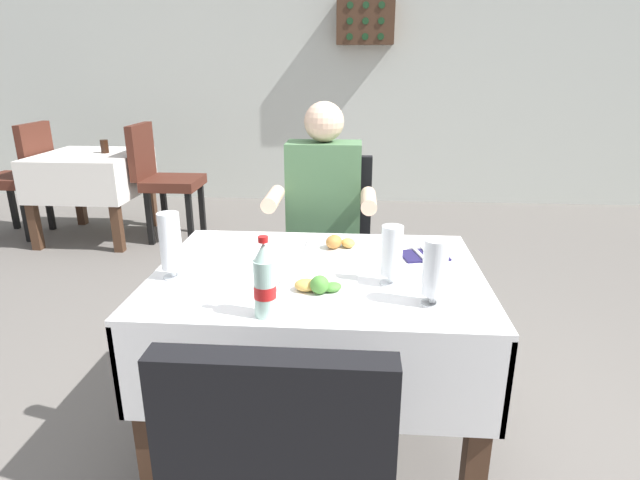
# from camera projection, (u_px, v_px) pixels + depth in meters

# --- Properties ---
(ground_plane) EXTENTS (11.00, 11.00, 0.00)m
(ground_plane) POSITION_uv_depth(u_px,v_px,m) (332.00, 456.00, 1.96)
(ground_plane) COLOR #66605B
(back_wall) EXTENTS (11.00, 0.12, 3.03)m
(back_wall) POSITION_uv_depth(u_px,v_px,m) (353.00, 56.00, 5.28)
(back_wall) COLOR silver
(back_wall) RESTS_ON ground
(main_dining_table) EXTENTS (1.16, 0.86, 0.72)m
(main_dining_table) POSITION_uv_depth(u_px,v_px,m) (318.00, 312.00, 1.89)
(main_dining_table) COLOR white
(main_dining_table) RESTS_ON ground
(chair_far_diner_seat) EXTENTS (0.44, 0.50, 0.97)m
(chair_far_diner_seat) POSITION_uv_depth(u_px,v_px,m) (330.00, 241.00, 2.67)
(chair_far_diner_seat) COLOR black
(chair_far_diner_seat) RESTS_ON ground
(seated_diner_far) EXTENTS (0.50, 0.46, 1.26)m
(seated_diner_far) POSITION_uv_depth(u_px,v_px,m) (323.00, 217.00, 2.51)
(seated_diner_far) COLOR #282D42
(seated_diner_far) RESTS_ON ground
(plate_near_camera) EXTENTS (0.26, 0.26, 0.07)m
(plate_near_camera) POSITION_uv_depth(u_px,v_px,m) (317.00, 288.00, 1.64)
(plate_near_camera) COLOR white
(plate_near_camera) RESTS_ON main_dining_table
(plate_far_diner) EXTENTS (0.25, 0.25, 0.07)m
(plate_far_diner) POSITION_uv_depth(u_px,v_px,m) (338.00, 246.00, 2.03)
(plate_far_diner) COLOR white
(plate_far_diner) RESTS_ON main_dining_table
(beer_glass_left) EXTENTS (0.08, 0.08, 0.21)m
(beer_glass_left) POSITION_uv_depth(u_px,v_px,m) (435.00, 271.00, 1.54)
(beer_glass_left) COLOR white
(beer_glass_left) RESTS_ON main_dining_table
(beer_glass_middle) EXTENTS (0.07, 0.07, 0.20)m
(beer_glass_middle) POSITION_uv_depth(u_px,v_px,m) (392.00, 254.00, 1.68)
(beer_glass_middle) COLOR white
(beer_glass_middle) RESTS_ON main_dining_table
(beer_glass_right) EXTENTS (0.07, 0.07, 0.23)m
(beer_glass_right) POSITION_uv_depth(u_px,v_px,m) (171.00, 246.00, 1.73)
(beer_glass_right) COLOR white
(beer_glass_right) RESTS_ON main_dining_table
(cola_bottle_primary) EXTENTS (0.07, 0.07, 0.24)m
(cola_bottle_primary) POSITION_uv_depth(u_px,v_px,m) (265.00, 282.00, 1.47)
(cola_bottle_primary) COLOR silver
(cola_bottle_primary) RESTS_ON main_dining_table
(napkin_cutlery_set) EXTENTS (0.20, 0.20, 0.01)m
(napkin_cutlery_set) POSITION_uv_depth(u_px,v_px,m) (424.00, 255.00, 1.97)
(napkin_cutlery_set) COLOR #231E4C
(napkin_cutlery_set) RESTS_ON main_dining_table
(background_dining_table) EXTENTS (0.80, 0.83, 0.72)m
(background_dining_table) POSITION_uv_depth(u_px,v_px,m) (92.00, 176.00, 4.33)
(background_dining_table) COLOR white
(background_dining_table) RESTS_ON ground
(background_chair_left) EXTENTS (0.50, 0.44, 0.97)m
(background_chair_left) POSITION_uv_depth(u_px,v_px,m) (22.00, 173.00, 4.36)
(background_chair_left) COLOR #4C2319
(background_chair_left) RESTS_ON ground
(background_chair_right) EXTENTS (0.50, 0.44, 0.97)m
(background_chair_right) POSITION_uv_depth(u_px,v_px,m) (162.00, 175.00, 4.28)
(background_chair_right) COLOR #4C2319
(background_chair_right) RESTS_ON ground
(background_table_tumbler) EXTENTS (0.06, 0.06, 0.11)m
(background_table_tumbler) POSITION_uv_depth(u_px,v_px,m) (105.00, 146.00, 4.29)
(background_table_tumbler) COLOR black
(background_table_tumbler) RESTS_ON background_dining_table
(wall_bottle_rack) EXTENTS (0.56, 0.21, 0.42)m
(wall_bottle_rack) POSITION_uv_depth(u_px,v_px,m) (365.00, 22.00, 5.02)
(wall_bottle_rack) COLOR #472D1E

